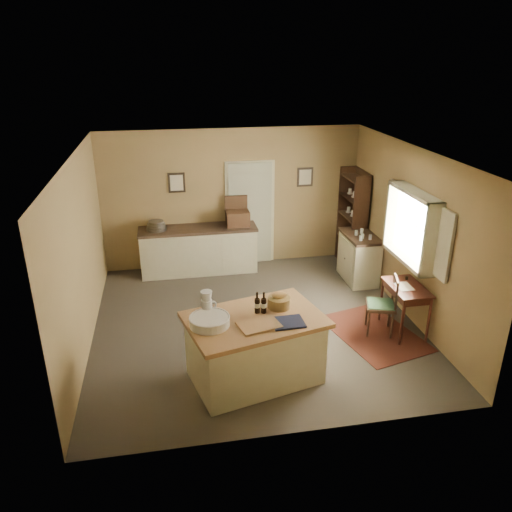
{
  "coord_description": "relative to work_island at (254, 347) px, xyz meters",
  "views": [
    {
      "loc": [
        -1.23,
        -6.82,
        4.05
      ],
      "look_at": [
        0.02,
        0.03,
        1.15
      ],
      "focal_mm": 35.0,
      "sensor_mm": 36.0,
      "label": 1
    }
  ],
  "objects": [
    {
      "name": "rug",
      "position": [
        2.02,
        0.76,
        -0.48
      ],
      "size": [
        1.46,
        1.82,
        0.01
      ],
      "primitive_type": "cube",
      "rotation": [
        0.0,
        0.0,
        0.25
      ],
      "color": "#4E1C11",
      "rests_on": "ground"
    },
    {
      "name": "ground",
      "position": [
        0.27,
        1.4,
        -0.48
      ],
      "size": [
        5.0,
        5.0,
        0.0
      ],
      "primitive_type": "plane",
      "color": "#52493F",
      "rests_on": "ground"
    },
    {
      "name": "shelving_unit",
      "position": [
        2.62,
        3.4,
        0.47
      ],
      "size": [
        0.33,
        0.86,
        1.92
      ],
      "color": "black",
      "rests_on": "ground"
    },
    {
      "name": "writing_desk",
      "position": [
        2.47,
        0.76,
        0.18
      ],
      "size": [
        0.5,
        0.81,
        0.82
      ],
      "color": "#35150F",
      "rests_on": "ground"
    },
    {
      "name": "sideboard",
      "position": [
        -0.44,
        3.6,
        -0.0
      ],
      "size": [
        2.24,
        0.64,
        1.18
      ],
      "color": "beige",
      "rests_on": "ground"
    },
    {
      "name": "door",
      "position": [
        0.62,
        3.87,
        0.57
      ],
      "size": [
        0.97,
        0.06,
        2.11
      ],
      "primitive_type": "cube",
      "color": "#A2A48A",
      "rests_on": "ground"
    },
    {
      "name": "work_island",
      "position": [
        0.0,
        0.0,
        0.0
      ],
      "size": [
        1.92,
        1.49,
        1.2
      ],
      "rotation": [
        0.0,
        0.0,
        0.24
      ],
      "color": "beige",
      "rests_on": "ground"
    },
    {
      "name": "wall_back",
      "position": [
        0.27,
        3.9,
        0.87
      ],
      "size": [
        5.0,
        0.1,
        2.7
      ],
      "primitive_type": "cube",
      "color": "olive",
      "rests_on": "ground"
    },
    {
      "name": "ceiling",
      "position": [
        0.27,
        1.4,
        2.22
      ],
      "size": [
        5.0,
        5.0,
        0.0
      ],
      "primitive_type": "plane",
      "color": "silver",
      "rests_on": "wall_back"
    },
    {
      "name": "wall_left",
      "position": [
        -2.23,
        1.4,
        0.87
      ],
      "size": [
        0.1,
        5.0,
        2.7
      ],
      "primitive_type": "cube",
      "color": "olive",
      "rests_on": "ground"
    },
    {
      "name": "window",
      "position": [
        2.69,
        1.2,
        1.07
      ],
      "size": [
        0.25,
        1.99,
        1.12
      ],
      "color": "beige",
      "rests_on": "ground"
    },
    {
      "name": "wall_front",
      "position": [
        0.27,
        -1.1,
        0.87
      ],
      "size": [
        5.0,
        0.1,
        2.7
      ],
      "primitive_type": "cube",
      "color": "olive",
      "rests_on": "ground"
    },
    {
      "name": "framed_prints",
      "position": [
        0.47,
        3.87,
        1.24
      ],
      "size": [
        2.82,
        0.02,
        0.38
      ],
      "color": "black",
      "rests_on": "ground"
    },
    {
      "name": "wall_right",
      "position": [
        2.77,
        1.4,
        0.87
      ],
      "size": [
        0.1,
        5.0,
        2.7
      ],
      "primitive_type": "cube",
      "color": "olive",
      "rests_on": "ground"
    },
    {
      "name": "right_cabinet",
      "position": [
        2.46,
        2.66,
        -0.02
      ],
      "size": [
        0.54,
        0.96,
        0.99
      ],
      "color": "beige",
      "rests_on": "ground"
    },
    {
      "name": "desk_chair",
      "position": [
        2.09,
        0.8,
        -0.03
      ],
      "size": [
        0.53,
        0.53,
        0.91
      ],
      "primitive_type": null,
      "rotation": [
        0.0,
        0.0,
        -0.31
      ],
      "color": "black",
      "rests_on": "ground"
    }
  ]
}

